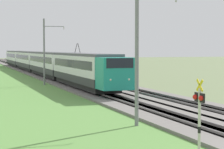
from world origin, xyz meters
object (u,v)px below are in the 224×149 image
catenary_mast_near (138,51)px  catenary_mast_mid (45,51)px  crossing_signal_near (199,112)px  passenger_train (38,61)px

catenary_mast_near → catenary_mast_mid: 29.18m
crossing_signal_near → catenary_mast_near: catenary_mast_near is taller
passenger_train → crossing_signal_near: passenger_train is taller
crossing_signal_near → catenary_mast_near: bearing=-94.9°
passenger_train → crossing_signal_near: (-60.40, 3.61, -0.36)m
passenger_train → catenary_mast_near: bearing=-3.2°
crossing_signal_near → catenary_mast_mid: bearing=-91.0°
passenger_train → catenary_mast_near: size_ratio=9.87×
passenger_train → crossing_signal_near: 60.51m
passenger_train → catenary_mast_mid: bearing=-7.2°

